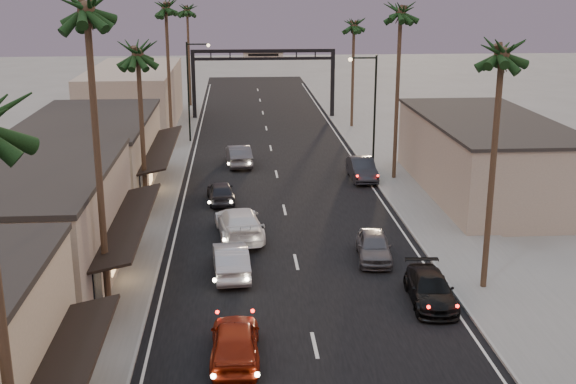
{
  "coord_description": "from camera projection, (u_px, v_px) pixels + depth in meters",
  "views": [
    {
      "loc": [
        -2.95,
        -6.92,
        13.99
      ],
      "look_at": [
        -0.1,
        32.52,
        2.5
      ],
      "focal_mm": 45.0,
      "sensor_mm": 36.0,
      "label": 1
    }
  ],
  "objects": [
    {
      "name": "streetlight_left",
      "position": [
        191.0,
        84.0,
        64.32
      ],
      "size": [
        2.13,
        0.3,
        9.0
      ],
      "color": "black",
      "rests_on": "ground"
    },
    {
      "name": "palm_rb",
      "position": [
        401.0,
        6.0,
        50.01
      ],
      "size": [
        3.2,
        3.2,
        14.2
      ],
      "color": "#38281C",
      "rests_on": "ground"
    },
    {
      "name": "road",
      "position": [
        277.0,
        178.0,
        53.83
      ],
      "size": [
        14.0,
        120.0,
        0.02
      ],
      "primitive_type": "cube",
      "color": "black",
      "rests_on": "ground"
    },
    {
      "name": "oncoming_grey_far",
      "position": [
        239.0,
        155.0,
        57.26
      ],
      "size": [
        2.22,
        5.16,
        1.65
      ],
      "primitive_type": "imported",
      "rotation": [
        0.0,
        0.0,
        3.24
      ],
      "color": "#434347",
      "rests_on": "ground"
    },
    {
      "name": "palm_ra",
      "position": [
        503.0,
        44.0,
        31.12
      ],
      "size": [
        3.2,
        3.2,
        13.2
      ],
      "color": "#38281C",
      "rests_on": "ground"
    },
    {
      "name": "streetlight_right",
      "position": [
        371.0,
        106.0,
        52.83
      ],
      "size": [
        2.13,
        0.3,
        9.0
      ],
      "color": "black",
      "rests_on": "ground"
    },
    {
      "name": "ground",
      "position": [
        281.0,
        197.0,
        49.04
      ],
      "size": [
        200.0,
        200.0,
        0.0
      ],
      "primitive_type": "plane",
      "color": "slate",
      "rests_on": "ground"
    },
    {
      "name": "curbside_black",
      "position": [
        430.0,
        289.0,
        32.59
      ],
      "size": [
        2.18,
        4.79,
        1.36
      ],
      "primitive_type": "imported",
      "rotation": [
        0.0,
        0.0,
        -0.06
      ],
      "color": "black",
      "rests_on": "ground"
    },
    {
      "name": "palm_far",
      "position": [
        187.0,
        6.0,
        81.67
      ],
      "size": [
        3.2,
        3.2,
        13.2
      ],
      "color": "#38281C",
      "rests_on": "ground"
    },
    {
      "name": "curbside_grey",
      "position": [
        374.0,
        246.0,
        37.74
      ],
      "size": [
        2.15,
        4.42,
        1.45
      ],
      "primitive_type": "imported",
      "rotation": [
        0.0,
        0.0,
        -0.1
      ],
      "color": "#49494E",
      "rests_on": "ground"
    },
    {
      "name": "oncoming_white",
      "position": [
        239.0,
        223.0,
        41.02
      ],
      "size": [
        3.07,
        6.11,
        1.7
      ],
      "primitive_type": "imported",
      "rotation": [
        0.0,
        0.0,
        3.26
      ],
      "color": "white",
      "rests_on": "ground"
    },
    {
      "name": "oncoming_dgrey",
      "position": [
        221.0,
        192.0,
        47.63
      ],
      "size": [
        2.07,
        4.31,
        1.42
      ],
      "primitive_type": "imported",
      "rotation": [
        0.0,
        0.0,
        3.24
      ],
      "color": "black",
      "rests_on": "ground"
    },
    {
      "name": "oncoming_red",
      "position": [
        235.0,
        341.0,
        27.59
      ],
      "size": [
        1.95,
        4.7,
        1.59
      ],
      "primitive_type": "imported",
      "rotation": [
        0.0,
        0.0,
        3.13
      ],
      "color": "maroon",
      "rests_on": "ground"
    },
    {
      "name": "curbside_far",
      "position": [
        362.0,
        169.0,
        53.14
      ],
      "size": [
        1.73,
        4.87,
        1.6
      ],
      "primitive_type": "imported",
      "rotation": [
        0.0,
        0.0,
        0.01
      ],
      "color": "black",
      "rests_on": "ground"
    },
    {
      "name": "storefront_far",
      "position": [
        90.0,
        157.0,
        49.36
      ],
      "size": [
        8.0,
        16.0,
        5.0
      ],
      "primitive_type": "cube",
      "color": "tan",
      "rests_on": "ground"
    },
    {
      "name": "palm_ld",
      "position": [
        165.0,
        3.0,
        59.35
      ],
      "size": [
        3.2,
        3.2,
        14.2
      ],
      "color": "#38281C",
      "rests_on": "ground"
    },
    {
      "name": "sidewalk_right",
      "position": [
        384.0,
        153.0,
        61.18
      ],
      "size": [
        5.0,
        92.0,
        0.12
      ],
      "primitive_type": "cube",
      "color": "slate",
      "rests_on": "ground"
    },
    {
      "name": "storefront_mid",
      "position": [
        25.0,
        231.0,
        33.97
      ],
      "size": [
        8.0,
        14.0,
        5.5
      ],
      "primitive_type": "cube",
      "color": "gray",
      "rests_on": "ground"
    },
    {
      "name": "sidewalk_left",
      "position": [
        158.0,
        157.0,
        59.86
      ],
      "size": [
        5.0,
        92.0,
        0.12
      ],
      "primitive_type": "cube",
      "color": "slate",
      "rests_on": "ground"
    },
    {
      "name": "palm_rc",
      "position": [
        354.0,
        21.0,
        69.7
      ],
      "size": [
        3.2,
        3.2,
        12.2
      ],
      "color": "#38281C",
      "rests_on": "ground"
    },
    {
      "name": "building_right",
      "position": [
        485.0,
        157.0,
        49.32
      ],
      "size": [
        8.0,
        18.0,
        5.0
      ],
      "primitive_type": "cube",
      "color": "gray",
      "rests_on": "ground"
    },
    {
      "name": "arch",
      "position": [
        263.0,
        66.0,
        76.23
      ],
      "size": [
        15.2,
        0.4,
        7.27
      ],
      "color": "black",
      "rests_on": "ground"
    },
    {
      "name": "storefront_dist",
      "position": [
        134.0,
        98.0,
        71.25
      ],
      "size": [
        8.0,
        20.0,
        6.0
      ],
      "primitive_type": "cube",
      "color": "gray",
      "rests_on": "ground"
    },
    {
      "name": "oncoming_silver",
      "position": [
        231.0,
        260.0,
        35.75
      ],
      "size": [
        1.98,
        4.84,
        1.56
      ],
      "primitive_type": "imported",
      "rotation": [
        0.0,
        0.0,
        3.21
      ],
      "color": "#9F9FA5",
      "rests_on": "ground"
    },
    {
      "name": "palm_lc",
      "position": [
        137.0,
        46.0,
        41.7
      ],
      "size": [
        3.2,
        3.2,
        12.2
      ],
      "color": "#38281C",
      "rests_on": "ground"
    }
  ]
}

